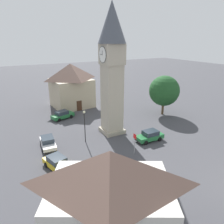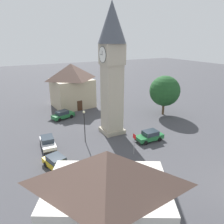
{
  "view_description": "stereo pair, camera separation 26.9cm",
  "coord_description": "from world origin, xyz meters",
  "px_view_note": "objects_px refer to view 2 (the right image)",
  "views": [
    {
      "loc": [
        -26.81,
        14.49,
        14.08
      ],
      "look_at": [
        0.0,
        0.0,
        3.36
      ],
      "focal_mm": 33.64,
      "sensor_mm": 36.0,
      "label": 1
    },
    {
      "loc": [
        -26.94,
        14.26,
        14.08
      ],
      "look_at": [
        0.0,
        0.0,
        3.36
      ],
      "focal_mm": 33.64,
      "sensor_mm": 36.0,
      "label": 2
    }
  ],
  "objects_px": {
    "building_corner_back": "(107,203)",
    "lamp_post": "(84,121)",
    "car_silver_kerb": "(57,163)",
    "pedestrian": "(124,164)",
    "car_white_side": "(48,142)",
    "car_blue_kerb": "(112,108)",
    "building_terrace_right": "(72,85)",
    "clock_tower": "(112,60)",
    "car_black_far": "(150,136)",
    "road_sign": "(134,141)",
    "car_red_corner": "(63,115)",
    "tree": "(165,91)"
  },
  "relations": [
    {
      "from": "car_silver_kerb",
      "to": "car_white_side",
      "type": "bearing_deg",
      "value": -1.36
    },
    {
      "from": "car_blue_kerb",
      "to": "car_black_far",
      "type": "distance_m",
      "value": 14.22
    },
    {
      "from": "pedestrian",
      "to": "road_sign",
      "type": "relative_size",
      "value": 0.6
    },
    {
      "from": "car_blue_kerb",
      "to": "car_silver_kerb",
      "type": "relative_size",
      "value": 0.98
    },
    {
      "from": "clock_tower",
      "to": "car_black_far",
      "type": "distance_m",
      "value": 12.11
    },
    {
      "from": "car_white_side",
      "to": "pedestrian",
      "type": "relative_size",
      "value": 2.5
    },
    {
      "from": "clock_tower",
      "to": "car_silver_kerb",
      "type": "relative_size",
      "value": 4.31
    },
    {
      "from": "clock_tower",
      "to": "pedestrian",
      "type": "height_order",
      "value": "clock_tower"
    },
    {
      "from": "clock_tower",
      "to": "building_corner_back",
      "type": "height_order",
      "value": "clock_tower"
    },
    {
      "from": "clock_tower",
      "to": "car_blue_kerb",
      "type": "xyz_separation_m",
      "value": [
        8.93,
        -4.68,
        -10.38
      ]
    },
    {
      "from": "car_white_side",
      "to": "pedestrian",
      "type": "xyz_separation_m",
      "value": [
        -9.62,
        -6.34,
        0.25
      ]
    },
    {
      "from": "clock_tower",
      "to": "building_terrace_right",
      "type": "height_order",
      "value": "clock_tower"
    },
    {
      "from": "car_silver_kerb",
      "to": "car_white_side",
      "type": "height_order",
      "value": "same"
    },
    {
      "from": "car_black_far",
      "to": "tree",
      "type": "xyz_separation_m",
      "value": [
        7.87,
        -9.3,
        3.92
      ]
    },
    {
      "from": "car_silver_kerb",
      "to": "pedestrian",
      "type": "distance_m",
      "value": 7.65
    },
    {
      "from": "tree",
      "to": "lamp_post",
      "type": "bearing_deg",
      "value": 102.03
    },
    {
      "from": "car_silver_kerb",
      "to": "tree",
      "type": "bearing_deg",
      "value": -69.57
    },
    {
      "from": "pedestrian",
      "to": "road_sign",
      "type": "xyz_separation_m",
      "value": [
        2.66,
        -3.03,
        0.89
      ]
    },
    {
      "from": "car_red_corner",
      "to": "road_sign",
      "type": "height_order",
      "value": "road_sign"
    },
    {
      "from": "clock_tower",
      "to": "road_sign",
      "type": "height_order",
      "value": "clock_tower"
    },
    {
      "from": "clock_tower",
      "to": "pedestrian",
      "type": "bearing_deg",
      "value": 159.49
    },
    {
      "from": "pedestrian",
      "to": "tree",
      "type": "bearing_deg",
      "value": -52.48
    },
    {
      "from": "car_silver_kerb",
      "to": "road_sign",
      "type": "height_order",
      "value": "road_sign"
    },
    {
      "from": "clock_tower",
      "to": "road_sign",
      "type": "relative_size",
      "value": 6.82
    },
    {
      "from": "car_silver_kerb",
      "to": "pedestrian",
      "type": "height_order",
      "value": "pedestrian"
    },
    {
      "from": "building_corner_back",
      "to": "lamp_post",
      "type": "relative_size",
      "value": 2.06
    },
    {
      "from": "building_terrace_right",
      "to": "car_silver_kerb",
      "type": "bearing_deg",
      "value": 157.63
    },
    {
      "from": "car_silver_kerb",
      "to": "car_black_far",
      "type": "bearing_deg",
      "value": -87.23
    },
    {
      "from": "tree",
      "to": "car_white_side",
      "type": "bearing_deg",
      "value": 97.47
    },
    {
      "from": "car_red_corner",
      "to": "tree",
      "type": "bearing_deg",
      "value": -110.82
    },
    {
      "from": "car_red_corner",
      "to": "building_terrace_right",
      "type": "relative_size",
      "value": 0.48
    },
    {
      "from": "building_terrace_right",
      "to": "building_corner_back",
      "type": "xyz_separation_m",
      "value": [
        -33.1,
        8.2,
        -0.71
      ]
    },
    {
      "from": "road_sign",
      "to": "car_blue_kerb",
      "type": "bearing_deg",
      "value": -18.32
    },
    {
      "from": "car_white_side",
      "to": "lamp_post",
      "type": "height_order",
      "value": "lamp_post"
    },
    {
      "from": "pedestrian",
      "to": "car_white_side",
      "type": "bearing_deg",
      "value": 33.4
    },
    {
      "from": "tree",
      "to": "road_sign",
      "type": "height_order",
      "value": "tree"
    },
    {
      "from": "car_blue_kerb",
      "to": "building_terrace_right",
      "type": "bearing_deg",
      "value": 39.97
    },
    {
      "from": "car_red_corner",
      "to": "building_corner_back",
      "type": "height_order",
      "value": "building_corner_back"
    },
    {
      "from": "clock_tower",
      "to": "building_corner_back",
      "type": "relative_size",
      "value": 1.97
    },
    {
      "from": "car_blue_kerb",
      "to": "building_corner_back",
      "type": "xyz_separation_m",
      "value": [
        -26.07,
        14.09,
        3.22
      ]
    },
    {
      "from": "clock_tower",
      "to": "lamp_post",
      "type": "relative_size",
      "value": 4.06
    },
    {
      "from": "car_black_far",
      "to": "lamp_post",
      "type": "distance_m",
      "value": 9.61
    },
    {
      "from": "car_silver_kerb",
      "to": "road_sign",
      "type": "distance_m",
      "value": 9.68
    },
    {
      "from": "car_red_corner",
      "to": "building_terrace_right",
      "type": "distance_m",
      "value": 8.61
    },
    {
      "from": "car_blue_kerb",
      "to": "building_terrace_right",
      "type": "height_order",
      "value": "building_terrace_right"
    },
    {
      "from": "pedestrian",
      "to": "road_sign",
      "type": "height_order",
      "value": "road_sign"
    },
    {
      "from": "car_silver_kerb",
      "to": "clock_tower",
      "type": "bearing_deg",
      "value": -59.99
    },
    {
      "from": "car_blue_kerb",
      "to": "car_white_side",
      "type": "xyz_separation_m",
      "value": [
        -9.28,
        14.75,
        0.0
      ]
    },
    {
      "from": "pedestrian",
      "to": "lamp_post",
      "type": "xyz_separation_m",
      "value": [
        8.84,
        1.24,
        2.17
      ]
    },
    {
      "from": "car_silver_kerb",
      "to": "building_terrace_right",
      "type": "bearing_deg",
      "value": -22.37
    }
  ]
}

